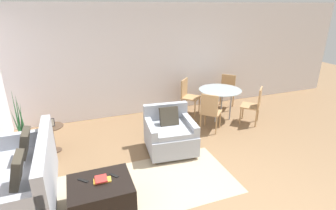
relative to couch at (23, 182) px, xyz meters
The scene contains 17 objects.
ground_plane 2.85m from the couch, 17.67° to the right, with size 20.00×20.00×0.00m, color brown.
wall_back 3.96m from the couch, 44.84° to the left, with size 12.00×0.06×2.75m.
area_rug 1.80m from the couch, ahead, with size 2.83×1.43×0.01m.
couch is the anchor object (origin of this frame).
armchair 2.54m from the couch, 13.17° to the left, with size 0.98×0.97×0.88m.
ottoman 1.16m from the couch, 27.95° to the right, with size 0.86×0.70×0.41m.
book_stack 1.17m from the couch, 25.99° to the right, with size 0.25×0.18×0.04m.
tv_remote_primary 0.91m from the couch, 27.19° to the right, with size 0.15×0.15×0.01m.
tv_remote_secondary 1.31m from the couch, 20.23° to the right, with size 0.12×0.14×0.01m.
potted_plant 1.32m from the couch, 96.03° to the left, with size 0.39×0.39×1.31m.
side_table 1.39m from the couch, 75.13° to the left, with size 0.42×0.42×0.53m.
picture_frame 1.42m from the couch, 75.13° to the left, with size 0.13×0.06×0.15m.
dining_table 4.52m from the couch, 21.33° to the left, with size 1.04×1.04×0.75m.
dining_chair_near_left 3.76m from the couch, 16.19° to the left, with size 0.59×0.59×0.90m.
dining_chair_near_right 4.91m from the couch, 12.32° to the left, with size 0.59×0.59×0.90m.
dining_chair_far_left 4.25m from the couch, 31.77° to the left, with size 0.59×0.59×0.90m.
dining_chair_far_right 5.29m from the couch, 24.98° to the left, with size 0.59×0.59×0.90m.
Camera 1 is at (-1.85, -2.78, 2.69)m, focal length 28.00 mm.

